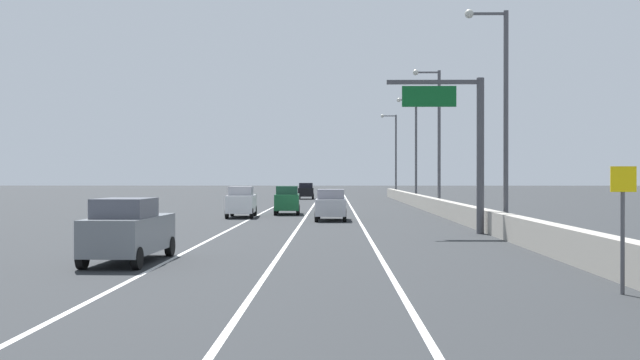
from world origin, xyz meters
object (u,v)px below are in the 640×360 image
(speed_advisory_sign, at_px, (623,219))
(car_black_4, at_px, (306,191))
(overhead_sign_gantry, at_px, (465,136))
(lamp_post_right_third, at_px, (436,131))
(lamp_post_right_fifth, at_px, (394,150))
(car_gray_3, at_px, (129,230))
(car_green_2, at_px, (287,200))
(car_white_1, at_px, (241,202))
(lamp_post_right_second, at_px, (501,105))
(lamp_post_right_fourth, at_px, (414,143))
(car_silver_0, at_px, (331,205))

(speed_advisory_sign, relative_size, car_black_4, 0.71)
(overhead_sign_gantry, xyz_separation_m, lamp_post_right_third, (1.55, 21.94, 1.51))
(speed_advisory_sign, bearing_deg, overhead_sign_gantry, 91.34)
(lamp_post_right_fifth, height_order, car_gray_3, lamp_post_right_fifth)
(car_green_2, distance_m, car_gray_3, 31.39)
(overhead_sign_gantry, distance_m, car_white_1, 19.59)
(car_green_2, relative_size, car_gray_3, 0.91)
(car_white_1, xyz_separation_m, car_black_4, (2.88, 41.59, -0.06))
(lamp_post_right_fifth, bearing_deg, lamp_post_right_third, -90.20)
(speed_advisory_sign, relative_size, lamp_post_right_second, 0.27)
(lamp_post_right_fourth, distance_m, car_gray_3, 57.80)
(lamp_post_right_fourth, bearing_deg, car_gray_3, -105.06)
(car_silver_0, bearing_deg, car_black_4, 94.03)
(lamp_post_right_fourth, xyz_separation_m, car_green_2, (-11.75, -24.37, -5.21))
(car_green_2, relative_size, car_black_4, 1.04)
(speed_advisory_sign, relative_size, lamp_post_right_fourth, 0.27)
(car_green_2, bearing_deg, lamp_post_right_second, -57.20)
(speed_advisory_sign, bearing_deg, car_gray_3, 154.30)
(lamp_post_right_third, bearing_deg, lamp_post_right_second, -89.06)
(speed_advisory_sign, xyz_separation_m, lamp_post_right_third, (1.11, 40.84, 4.48))
(lamp_post_right_fourth, bearing_deg, lamp_post_right_second, -90.23)
(lamp_post_right_second, distance_m, lamp_post_right_fourth, 42.34)
(car_green_2, bearing_deg, car_gray_3, -95.86)
(overhead_sign_gantry, distance_m, car_black_4, 57.14)
(lamp_post_right_fourth, relative_size, car_white_1, 2.39)
(car_silver_0, bearing_deg, lamp_post_right_fifth, 81.29)
(overhead_sign_gantry, relative_size, car_black_4, 1.76)
(overhead_sign_gantry, height_order, lamp_post_right_third, lamp_post_right_third)
(car_gray_3, bearing_deg, overhead_sign_gantry, 44.08)
(speed_advisory_sign, relative_size, car_gray_3, 0.62)
(overhead_sign_gantry, distance_m, car_silver_0, 13.31)
(lamp_post_right_fourth, bearing_deg, car_green_2, -115.75)
(lamp_post_right_fifth, bearing_deg, car_white_1, -105.98)
(car_black_4, bearing_deg, car_silver_0, -85.97)
(overhead_sign_gantry, xyz_separation_m, car_silver_0, (-6.47, 11.01, -3.75))
(car_white_1, relative_size, car_gray_3, 0.95)
(lamp_post_right_third, relative_size, lamp_post_right_fourth, 1.00)
(overhead_sign_gantry, bearing_deg, lamp_post_right_second, 22.18)
(overhead_sign_gantry, height_order, car_white_1, overhead_sign_gantry)
(speed_advisory_sign, xyz_separation_m, car_white_1, (-12.97, 33.50, -0.72))
(car_white_1, height_order, car_gray_3, car_white_1)
(lamp_post_right_second, xyz_separation_m, lamp_post_right_third, (-0.35, 21.17, 0.00))
(car_green_2, bearing_deg, car_black_4, 89.94)
(car_white_1, height_order, car_green_2, car_white_1)
(speed_advisory_sign, distance_m, lamp_post_right_fourth, 62.19)
(speed_advisory_sign, height_order, car_green_2, speed_advisory_sign)
(lamp_post_right_third, relative_size, car_white_1, 2.39)
(lamp_post_right_fourth, bearing_deg, speed_advisory_sign, -91.50)
(lamp_post_right_fourth, height_order, car_silver_0, lamp_post_right_fourth)
(lamp_post_right_third, relative_size, car_silver_0, 2.52)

